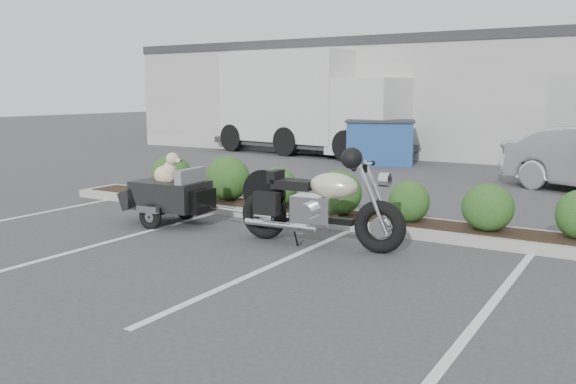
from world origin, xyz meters
The scene contains 7 objects.
ground centered at (0.00, 0.00, 0.00)m, with size 90.00×90.00×0.00m, color #38383A.
planter_kerb centered at (1.00, 2.20, 0.07)m, with size 12.00×1.00×0.15m, color #9E9E93.
building centered at (0.00, 17.00, 2.00)m, with size 26.00×10.00×4.00m, color #9EA099.
motorcycle centered at (1.21, 0.67, 0.58)m, with size 2.54×0.86×1.46m.
pet_trailer centered at (-1.58, 0.69, 0.51)m, with size 2.03×1.13×1.20m.
dumpster centered at (-1.92, 10.40, 0.68)m, with size 2.41×2.05×1.34m.
delivery_truck centered at (-5.19, 12.18, 1.70)m, with size 8.06×3.83×3.54m.
Camera 1 is at (5.19, -6.78, 2.15)m, focal length 38.00 mm.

